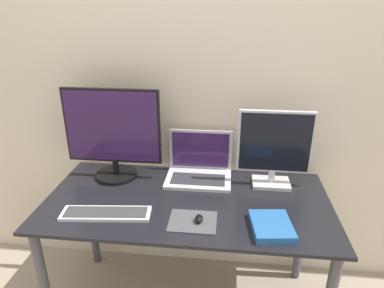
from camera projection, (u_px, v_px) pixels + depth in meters
The scene contains 9 objects.
wall_back at pixel (196, 86), 2.00m from camera, with size 7.00×0.05×2.50m.
desk at pixel (187, 217), 1.84m from camera, with size 1.49×0.74×0.75m.
monitor_left at pixel (113, 134), 1.94m from camera, with size 0.55×0.24×0.53m.
monitor_right at pixel (274, 148), 1.86m from camera, with size 0.40×0.15×0.44m.
laptop at pixel (199, 167), 2.01m from camera, with size 0.38×0.26×0.26m.
keyboard at pixel (106, 213), 1.67m from camera, with size 0.44×0.16×0.02m.
mousepad at pixel (193, 221), 1.62m from camera, with size 0.23×0.18×0.00m.
mouse at pixel (199, 219), 1.61m from camera, with size 0.04×0.06×0.03m.
book at pixel (272, 226), 1.56m from camera, with size 0.20×0.24×0.04m.
Camera 1 is at (0.20, -1.17, 1.71)m, focal length 32.00 mm.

